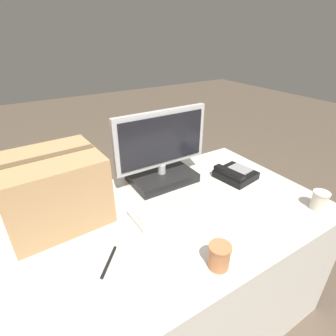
% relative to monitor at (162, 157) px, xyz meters
% --- Properties ---
extents(ground_plane, '(12.00, 12.00, 0.00)m').
position_rel_monitor_xyz_m(ground_plane, '(-0.27, -0.29, -0.88)').
color(ground_plane, brown).
extents(office_desk, '(1.80, 0.90, 0.72)m').
position_rel_monitor_xyz_m(office_desk, '(-0.27, -0.29, -0.51)').
color(office_desk, beige).
rests_on(office_desk, ground_plane).
extents(monitor, '(0.54, 0.25, 0.41)m').
position_rel_monitor_xyz_m(monitor, '(0.00, 0.00, 0.00)').
color(monitor, black).
rests_on(monitor, office_desk).
extents(keyboard, '(0.44, 0.17, 0.03)m').
position_rel_monitor_xyz_m(keyboard, '(-0.08, -0.26, -0.14)').
color(keyboard, beige).
rests_on(keyboard, office_desk).
extents(desk_phone, '(0.22, 0.22, 0.07)m').
position_rel_monitor_xyz_m(desk_phone, '(0.37, -0.20, -0.12)').
color(desk_phone, black).
rests_on(desk_phone, office_desk).
extents(paper_cup_left, '(0.08, 0.08, 0.10)m').
position_rel_monitor_xyz_m(paper_cup_left, '(-0.14, -0.64, -0.10)').
color(paper_cup_left, '#BC7547').
rests_on(paper_cup_left, office_desk).
extents(paper_cup_right, '(0.08, 0.08, 0.09)m').
position_rel_monitor_xyz_m(paper_cup_right, '(0.50, -0.62, -0.10)').
color(paper_cup_right, beige).
rests_on(paper_cup_right, office_desk).
extents(cardboard_box, '(0.42, 0.37, 0.31)m').
position_rel_monitor_xyz_m(cardboard_box, '(-0.57, -0.04, 0.00)').
color(cardboard_box, tan).
rests_on(cardboard_box, office_desk).
extents(pen_marker, '(0.10, 0.12, 0.01)m').
position_rel_monitor_xyz_m(pen_marker, '(-0.47, -0.41, -0.14)').
color(pen_marker, black).
rests_on(pen_marker, office_desk).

